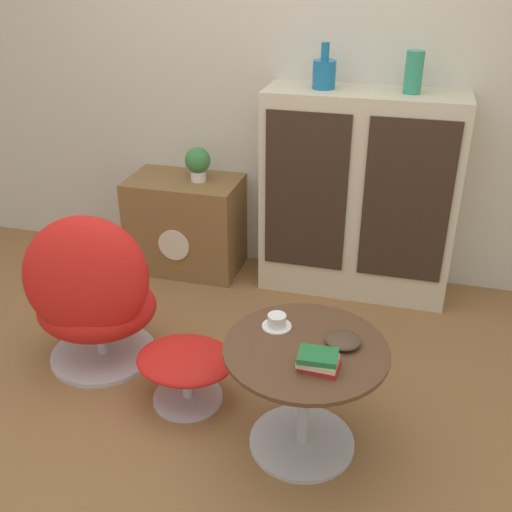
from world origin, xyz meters
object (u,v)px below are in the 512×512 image
object	(u,v)px
vase_inner_left	(414,72)
teacup	(277,322)
vase_leftmost	(324,73)
potted_plant	(198,162)
ottoman	(186,365)
tv_console	(186,224)
sideboard	(358,196)
coffee_table	(304,384)
egg_chair	(92,295)
book_stack	(318,361)
bowl	(343,340)

from	to	relation	value
vase_inner_left	teacup	xyz separation A→B (m)	(-0.40, -1.27, -0.77)
vase_leftmost	potted_plant	size ratio (longest dim) A/B	1.15
ottoman	vase_inner_left	world-z (taller)	vase_inner_left
tv_console	sideboard	bearing A→B (deg)	1.12
coffee_table	potted_plant	distance (m)	1.68
teacup	potted_plant	bearing A→B (deg)	122.13
egg_chair	vase_inner_left	world-z (taller)	vase_inner_left
egg_chair	vase_inner_left	bearing A→B (deg)	39.31
potted_plant	sideboard	bearing A→B (deg)	1.21
ottoman	book_stack	bearing A→B (deg)	-21.52
egg_chair	vase_inner_left	size ratio (longest dim) A/B	3.86
teacup	ottoman	bearing A→B (deg)	176.11
sideboard	vase_leftmost	bearing A→B (deg)	179.04
sideboard	tv_console	bearing A→B (deg)	-178.88
tv_console	egg_chair	xyz separation A→B (m)	(-0.05, -1.07, 0.09)
coffee_table	bowl	bearing A→B (deg)	23.53
sideboard	vase_inner_left	xyz separation A→B (m)	(0.23, 0.00, 0.69)
sideboard	teacup	world-z (taller)	sideboard
ottoman	potted_plant	distance (m)	1.37
book_stack	bowl	world-z (taller)	book_stack
vase_leftmost	book_stack	distance (m)	1.68
tv_console	bowl	distance (m)	1.75
tv_console	book_stack	bearing A→B (deg)	-53.42
sideboard	bowl	xyz separation A→B (m)	(0.10, -1.31, -0.08)
vase_leftmost	book_stack	world-z (taller)	vase_leftmost
vase_leftmost	potted_plant	world-z (taller)	vase_leftmost
ottoman	sideboard	bearing A→B (deg)	64.55
ottoman	book_stack	size ratio (longest dim) A/B	2.87
vase_inner_left	potted_plant	distance (m)	1.31
ottoman	bowl	xyz separation A→B (m)	(0.69, -0.08, 0.31)
egg_chair	teacup	size ratio (longest dim) A/B	6.85
tv_console	egg_chair	world-z (taller)	egg_chair
tv_console	egg_chair	size ratio (longest dim) A/B	0.83
ottoman	vase_inner_left	bearing A→B (deg)	56.71
coffee_table	vase_leftmost	distance (m)	1.68
vase_inner_left	ottoman	bearing A→B (deg)	-123.29
book_stack	coffee_table	bearing A→B (deg)	120.35
vase_inner_left	book_stack	bearing A→B (deg)	-97.41
vase_leftmost	bowl	world-z (taller)	vase_leftmost
teacup	bowl	distance (m)	0.28
vase_inner_left	egg_chair	bearing A→B (deg)	-140.69
vase_leftmost	sideboard	bearing A→B (deg)	-0.96
egg_chair	vase_leftmost	xyz separation A→B (m)	(0.88, 1.09, 0.87)
egg_chair	teacup	bearing A→B (deg)	-10.80
teacup	bowl	world-z (taller)	teacup
book_stack	vase_inner_left	bearing A→B (deg)	82.59
tv_console	vase_inner_left	xyz separation A→B (m)	(1.28, 0.02, 0.98)
coffee_table	teacup	bearing A→B (deg)	142.94
potted_plant	book_stack	size ratio (longest dim) A/B	1.33
sideboard	bowl	size ratio (longest dim) A/B	8.58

